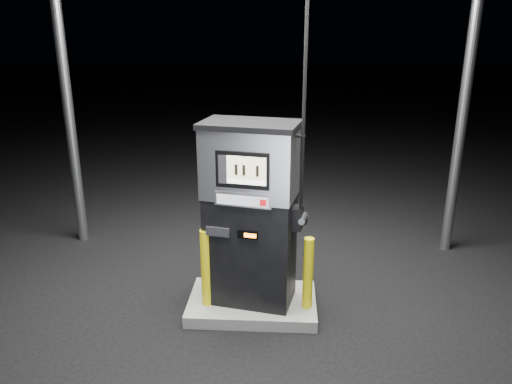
{
  "coord_description": "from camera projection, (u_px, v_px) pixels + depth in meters",
  "views": [
    {
      "loc": [
        0.39,
        -5.55,
        3.46
      ],
      "look_at": [
        0.05,
        0.0,
        1.58
      ],
      "focal_mm": 35.0,
      "sensor_mm": 36.0,
      "label": 1
    }
  ],
  "objects": [
    {
      "name": "ground",
      "position": [
        252.0,
        309.0,
        6.37
      ],
      "size": [
        80.0,
        80.0,
        0.0
      ],
      "primitive_type": "plane",
      "color": "black",
      "rests_on": "ground"
    },
    {
      "name": "pump_island",
      "position": [
        252.0,
        303.0,
        6.35
      ],
      "size": [
        1.6,
        1.0,
        0.15
      ],
      "primitive_type": "cube",
      "color": "slate",
      "rests_on": "ground"
    },
    {
      "name": "bollard_left",
      "position": [
        206.0,
        268.0,
        6.05
      ],
      "size": [
        0.17,
        0.17,
        0.99
      ],
      "primitive_type": "cylinder",
      "rotation": [
        0.0,
        0.0,
        0.36
      ],
      "color": "yellow",
      "rests_on": "pump_island"
    },
    {
      "name": "bollard_right",
      "position": [
        308.0,
        273.0,
        5.99
      ],
      "size": [
        0.15,
        0.15,
        0.92
      ],
      "primitive_type": "cylinder",
      "rotation": [
        0.0,
        0.0,
        -0.3
      ],
      "color": "yellow",
      "rests_on": "pump_island"
    },
    {
      "name": "fuel_dispenser",
      "position": [
        251.0,
        213.0,
        5.96
      ],
      "size": [
        1.3,
        0.87,
        4.68
      ],
      "rotation": [
        0.0,
        0.0,
        -0.2
      ],
      "color": "black",
      "rests_on": "pump_island"
    }
  ]
}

